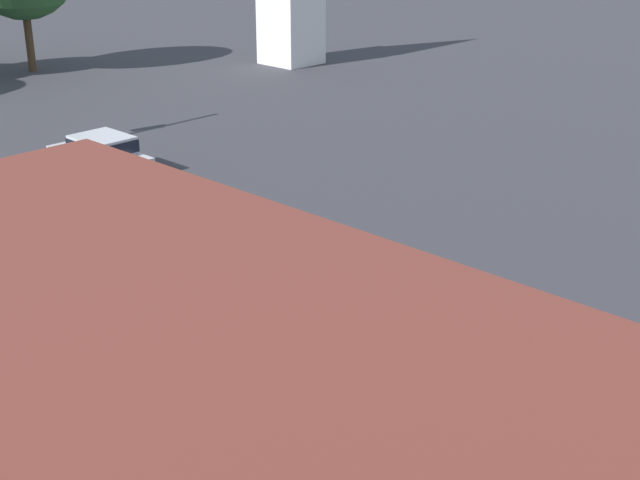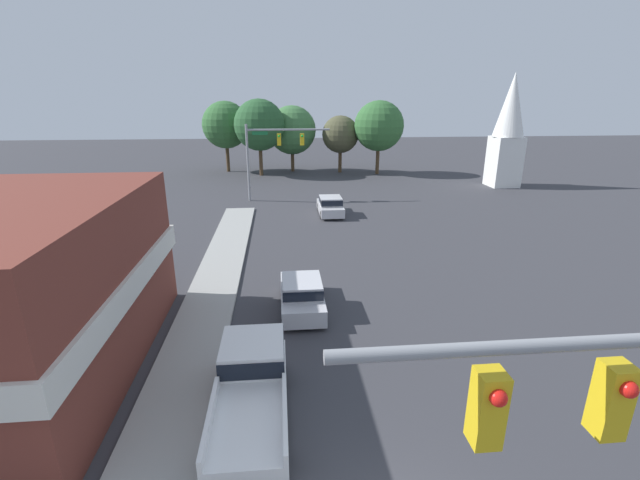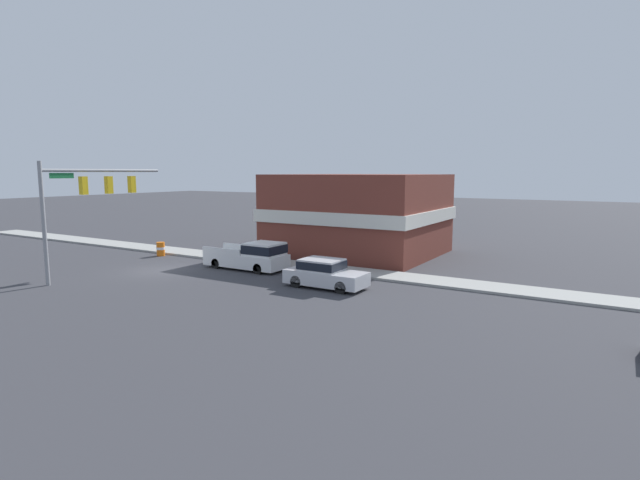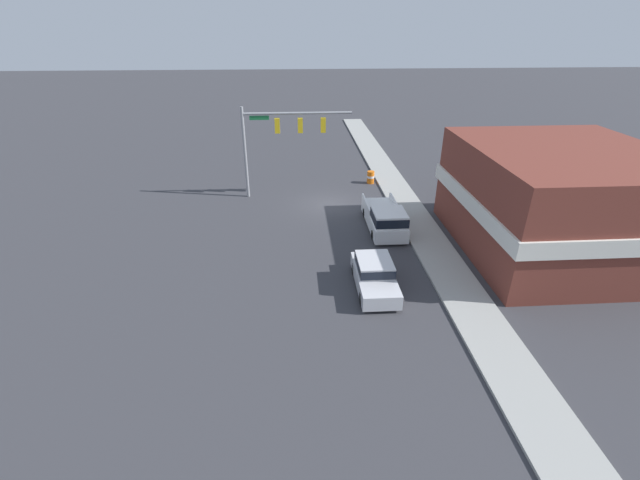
{
  "view_description": "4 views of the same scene",
  "coord_description": "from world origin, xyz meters",
  "views": [
    {
      "loc": [
        -15.32,
        0.23,
        10.1
      ],
      "look_at": [
        -1.25,
        13.63,
        2.23
      ],
      "focal_mm": 50.0,
      "sensor_mm": 36.0,
      "label": 1
    },
    {
      "loc": [
        -2.24,
        -6.25,
        9.09
      ],
      "look_at": [
        -0.32,
        14.11,
        2.31
      ],
      "focal_mm": 24.0,
      "sensor_mm": 36.0,
      "label": 2
    },
    {
      "loc": [
        21.19,
        24.63,
        6.16
      ],
      "look_at": [
        0.51,
        12.06,
        2.87
      ],
      "focal_mm": 28.0,
      "sensor_mm": 36.0,
      "label": 3
    },
    {
      "loc": [
        2.49,
        29.33,
        12.16
      ],
      "look_at": [
        1.24,
        9.62,
        2.01
      ],
      "focal_mm": 24.0,
      "sensor_mm": 36.0,
      "label": 4
    }
  ],
  "objects": [
    {
      "name": "car_oncoming",
      "position": [
        1.8,
        27.59,
        0.79
      ],
      "size": [
        1.85,
        4.22,
        1.53
      ],
      "rotation": [
        0.0,
        0.0,
        3.14
      ],
      "color": "black",
      "rests_on": "ground"
    },
    {
      "name": "car_lead",
      "position": [
        -1.42,
        11.17,
        0.8
      ],
      "size": [
        1.86,
        4.43,
        1.53
      ],
      "color": "black",
      "rests_on": "ground"
    }
  ]
}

